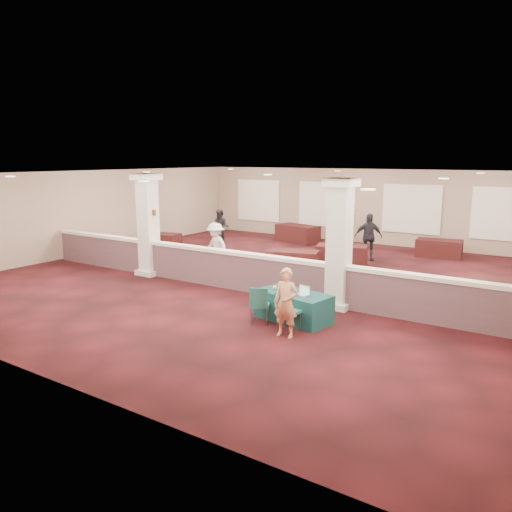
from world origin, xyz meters
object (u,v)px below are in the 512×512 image
Objects in this scene: far_table_back_right at (439,248)px; far_table_front_left at (160,241)px; far_table_front_right at (502,297)px; far_table_back_center at (342,255)px; conf_chair_side at (259,302)px; far_table_back_left at (297,234)px; attendee_b at (216,247)px; attendee_a at (221,228)px; conf_chair_main at (287,309)px; attendee_d at (344,227)px; near_table at (293,306)px; attendee_c at (368,237)px; far_table_front_center at (293,260)px; woman at (286,303)px.

far_table_front_left is at bearing -155.21° from far_table_back_right.
far_table_back_right is (-2.96, 6.20, -0.06)m from far_table_front_right.
far_table_front_left is at bearing -170.26° from far_table_back_center.
conf_chair_side is 11.14m from far_table_back_left.
far_table_front_left is at bearing 169.28° from attendee_b.
conf_chair_side is 10.31m from attendee_a.
far_table_front_right reaches higher than far_table_back_right.
attendee_d is (-3.03, 10.03, 0.38)m from conf_chair_main.
far_table_back_left is at bearing 128.06° from near_table.
far_table_front_right is 1.11× the size of attendee_c.
far_table_front_center is at bearing 124.22° from conf_chair_main.
far_table_front_center is 0.87× the size of far_table_back_left.
far_table_front_center is at bearing 129.09° from near_table.
conf_chair_side is 0.98m from woman.
far_table_back_left is 4.50m from attendee_c.
attendee_a is at bearing 141.13° from conf_chair_main.
near_table is 1.95× the size of conf_chair_main.
attendee_d is (-2.77, 9.26, 0.57)m from near_table.
attendee_c reaches higher than woman.
far_table_back_right is at bearing 55.02° from far_table_front_center.
attendee_b is (4.37, -1.93, 0.47)m from far_table_front_left.
far_table_front_right is 6.87m from far_table_back_right.
far_table_front_center is at bearing -62.85° from far_table_back_left.
far_table_back_center is 4.45m from attendee_b.
near_table is 5.18m from far_table_front_center.
woman is 6.38m from attendee_b.
far_table_back_right is (9.90, 4.57, 0.00)m from far_table_front_left.
conf_chair_side is at bearing -117.61° from near_table.
far_table_back_right is 0.95× the size of attendee_c.
attendee_a reaches higher than conf_chair_main.
conf_chair_side is at bearing -33.54° from far_table_front_left.
far_table_back_left is (-4.56, 10.16, -0.13)m from conf_chair_side.
conf_chair_side is 0.46× the size of far_table_back_left.
conf_chair_main is 10.48m from attendee_d.
far_table_back_center is 1.12× the size of attendee_a.
far_table_front_center is at bearing -144.33° from attendee_c.
attendee_a is at bearing 146.57° from near_table.
far_table_back_right is at bearing 0.00° from far_table_back_left.
near_table is 1.06× the size of attendee_b.
conf_chair_main reaches higher than far_table_back_center.
far_table_front_right is at bearing -34.56° from far_table_back_left.
conf_chair_side is 0.59× the size of woman.
near_table is 1.16m from woman.
near_table is 9.69m from attendee_d.
far_table_back_left is 1.15× the size of far_table_back_right.
attendee_d reaches higher than conf_chair_side.
near_table is 1.04× the size of far_table_front_center.
far_table_back_right is 8.75m from attendee_a.
far_table_front_right is 1.11× the size of far_table_back_center.
far_table_front_center is at bearing -124.98° from far_table_back_right.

